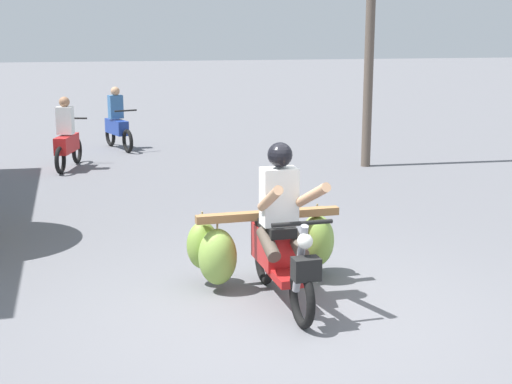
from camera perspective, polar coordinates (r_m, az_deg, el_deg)
ground_plane at (r=6.84m, az=2.33°, el=-9.78°), size 120.00×120.00×0.00m
motorbike_main_loaded at (r=7.29m, az=1.23°, el=-3.89°), size 1.68×1.82×1.58m
motorbike_distant_ahead_left at (r=16.57m, az=-10.93°, el=5.30°), size 0.66×1.58×1.40m
motorbike_distant_ahead_right at (r=14.30m, az=-14.72°, el=3.99°), size 0.66×1.58×1.40m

